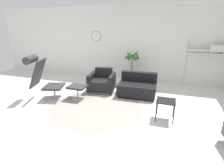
{
  "coord_description": "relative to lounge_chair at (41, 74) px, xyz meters",
  "views": [
    {
      "loc": [
        1.52,
        -3.94,
        2.03
      ],
      "look_at": [
        0.08,
        0.31,
        0.55
      ],
      "focal_mm": 28.0,
      "sensor_mm": 36.0,
      "label": 1
    }
  ],
  "objects": [
    {
      "name": "shelf_unit",
      "position": [
        4.82,
        2.52,
        0.54
      ],
      "size": [
        1.36,
        0.28,
        1.66
      ],
      "color": "#BCBCC1",
      "rests_on": "ground_plane"
    },
    {
      "name": "ottoman",
      "position": [
        0.96,
        0.31,
        -0.45
      ],
      "size": [
        0.51,
        0.44,
        0.4
      ],
      "color": "#BCBCC1",
      "rests_on": "ground_plane"
    },
    {
      "name": "couch_low",
      "position": [
        2.57,
        1.16,
        -0.5
      ],
      "size": [
        1.13,
        0.84,
        0.68
      ],
      "rotation": [
        0.0,
        0.0,
        3.17
      ],
      "color": "black",
      "rests_on": "ground_plane"
    },
    {
      "name": "wall_back",
      "position": [
        1.93,
        2.79,
        0.65
      ],
      "size": [
        12.0,
        0.09,
        2.8
      ],
      "color": "silver",
      "rests_on": "ground_plane"
    },
    {
      "name": "lounge_chair",
      "position": [
        0.0,
        0.0,
        0.0
      ],
      "size": [
        1.06,
        0.83,
        1.27
      ],
      "rotation": [
        0.0,
        0.0,
        -1.26
      ],
      "color": "#BCBCC1",
      "rests_on": "ground_plane"
    },
    {
      "name": "ground_plane",
      "position": [
        1.94,
        0.04,
        -0.75
      ],
      "size": [
        12.0,
        12.0,
        0.0
      ],
      "primitive_type": "plane",
      "color": "silver"
    },
    {
      "name": "side_table",
      "position": [
        3.45,
        -0.12,
        -0.35
      ],
      "size": [
        0.41,
        0.41,
        0.46
      ],
      "color": "black",
      "rests_on": "ground_plane"
    },
    {
      "name": "armchair_red",
      "position": [
        1.38,
        1.2,
        -0.48
      ],
      "size": [
        0.92,
        0.91,
        0.72
      ],
      "rotation": [
        0.0,
        0.0,
        3.29
      ],
      "color": "silver",
      "rests_on": "ground_plane"
    },
    {
      "name": "potted_plant",
      "position": [
        2.12,
        2.33,
        -0.16
      ],
      "size": [
        0.56,
        0.54,
        1.26
      ],
      "color": "silver",
      "rests_on": "ground_plane"
    },
    {
      "name": "round_rug",
      "position": [
        1.71,
        -0.05,
        -0.75
      ],
      "size": [
        2.42,
        2.42,
        0.01
      ],
      "color": "gray",
      "rests_on": "ground_plane"
    }
  ]
}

